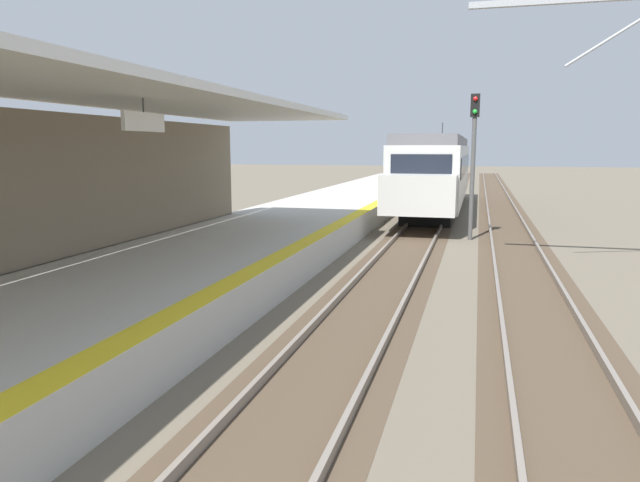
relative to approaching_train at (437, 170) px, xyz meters
The scene contains 5 objects.
station_platform 16.44m from the approaching_train, 105.62° to the right, with size 5.00×80.00×0.91m.
track_pair_nearest_platform 11.94m from the approaching_train, 90.02° to the right, with size 2.34×120.00×0.16m.
track_pair_middle 12.41m from the approaching_train, 73.88° to the right, with size 2.34×120.00×0.16m.
approaching_train is the anchor object (origin of this frame).
rail_signal_post 9.82m from the approaching_train, 78.63° to the right, with size 0.32×0.34×5.20m.
Camera 1 is at (4.04, 0.28, 3.34)m, focal length 33.01 mm.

